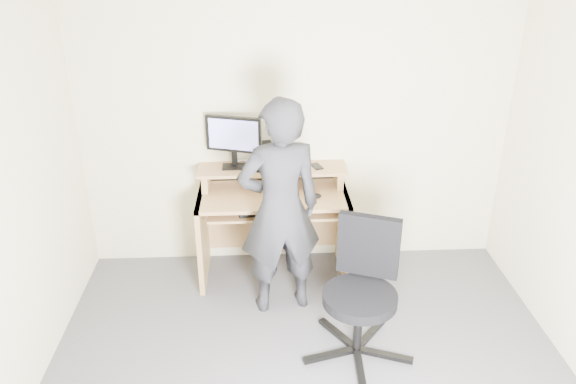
{
  "coord_description": "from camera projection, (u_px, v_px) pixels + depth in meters",
  "views": [
    {
      "loc": [
        -0.28,
        -2.58,
        2.67
      ],
      "look_at": [
        -0.1,
        1.05,
        0.95
      ],
      "focal_mm": 35.0,
      "sensor_mm": 36.0,
      "label": 1
    }
  ],
  "objects": [
    {
      "name": "keyboard",
      "position": [
        266.0,
        208.0,
        4.42
      ],
      "size": [
        0.49,
        0.28,
        0.03
      ],
      "primitive_type": "cube",
      "rotation": [
        0.0,
        0.0,
        0.23
      ],
      "color": "black",
      "rests_on": "desk"
    },
    {
      "name": "smartphone",
      "position": [
        317.0,
        166.0,
        4.54
      ],
      "size": [
        0.1,
        0.14,
        0.01
      ],
      "primitive_type": "cube",
      "rotation": [
        0.0,
        0.0,
        0.31
      ],
      "color": "black",
      "rests_on": "desk"
    },
    {
      "name": "person",
      "position": [
        280.0,
        209.0,
        4.03
      ],
      "size": [
        0.68,
        0.51,
        1.67
      ],
      "primitive_type": "imported",
      "rotation": [
        0.0,
        0.0,
        3.34
      ],
      "color": "black",
      "rests_on": "ground"
    },
    {
      "name": "headphones",
      "position": [
        243.0,
        165.0,
        4.55
      ],
      "size": [
        0.16,
        0.16,
        0.06
      ],
      "primitive_type": "torus",
      "rotation": [
        0.26,
        0.0,
        0.02
      ],
      "color": "silver",
      "rests_on": "desk"
    },
    {
      "name": "desk",
      "position": [
        273.0,
        211.0,
        4.62
      ],
      "size": [
        1.2,
        0.6,
        0.91
      ],
      "color": "tan",
      "rests_on": "ground"
    },
    {
      "name": "back_wall",
      "position": [
        296.0,
        121.0,
        4.53
      ],
      "size": [
        3.5,
        0.02,
        2.5
      ],
      "primitive_type": "cube",
      "color": "beige",
      "rests_on": "ground"
    },
    {
      "name": "travel_mug",
      "position": [
        281.0,
        159.0,
        4.49
      ],
      "size": [
        0.08,
        0.08,
        0.16
      ],
      "primitive_type": "cylinder",
      "rotation": [
        0.0,
        0.0,
        0.11
      ],
      "color": "#B8B7BC",
      "rests_on": "desk"
    },
    {
      "name": "charger",
      "position": [
        259.0,
        170.0,
        4.45
      ],
      "size": [
        0.05,
        0.05,
        0.03
      ],
      "primitive_type": "cube",
      "rotation": [
        0.0,
        0.0,
        0.15
      ],
      "color": "black",
      "rests_on": "desk"
    },
    {
      "name": "external_drive",
      "position": [
        268.0,
        154.0,
        4.52
      ],
      "size": [
        0.09,
        0.14,
        0.2
      ],
      "primitive_type": "cube",
      "rotation": [
        0.0,
        0.0,
        0.12
      ],
      "color": "black",
      "rests_on": "desk"
    },
    {
      "name": "monitor",
      "position": [
        234.0,
        137.0,
        4.42
      ],
      "size": [
        0.44,
        0.16,
        0.43
      ],
      "rotation": [
        0.0,
        0.0,
        -0.3
      ],
      "color": "black",
      "rests_on": "desk"
    },
    {
      "name": "office_chair",
      "position": [
        362.0,
        286.0,
        3.72
      ],
      "size": [
        0.75,
        0.72,
        0.94
      ],
      "rotation": [
        0.0,
        0.0,
        -0.36
      ],
      "color": "black",
      "rests_on": "ground"
    },
    {
      "name": "mouse",
      "position": [
        315.0,
        196.0,
        4.38
      ],
      "size": [
        0.11,
        0.08,
        0.04
      ],
      "primitive_type": "ellipsoid",
      "rotation": [
        0.0,
        0.0,
        -0.23
      ],
      "color": "black",
      "rests_on": "desk"
    }
  ]
}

